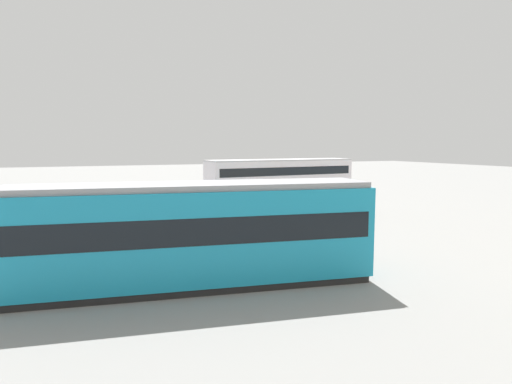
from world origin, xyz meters
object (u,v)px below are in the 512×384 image
double_decker_bus (280,184)px  info_sign (182,206)px  tram_yellow (193,233)px  pedestrian_near_railing (213,219)px  pedestrian_crossing (289,221)px

double_decker_bus → info_sign: (8.93, 6.20, -0.36)m
tram_yellow → pedestrian_near_railing: tram_yellow is taller
pedestrian_crossing → info_sign: info_sign is taller
pedestrian_crossing → double_decker_bus: bearing=-113.1°
double_decker_bus → info_sign: bearing=34.8°
pedestrian_near_railing → double_decker_bus: bearing=-136.4°
tram_yellow → info_sign: tram_yellow is taller
tram_yellow → pedestrian_crossing: (-6.48, -5.33, -0.88)m
tram_yellow → pedestrian_crossing: tram_yellow is taller
tram_yellow → pedestrian_crossing: size_ratio=7.44×
double_decker_bus → pedestrian_near_railing: size_ratio=7.03×
tram_yellow → pedestrian_near_railing: bearing=-111.8°
tram_yellow → double_decker_bus: bearing=-125.6°
pedestrian_crossing → info_sign: 5.88m
double_decker_bus → tram_yellow: (10.41, 14.55, -0.10)m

